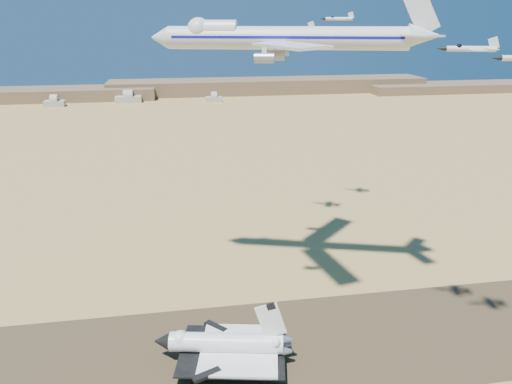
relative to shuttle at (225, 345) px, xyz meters
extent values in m
plane|color=tan|center=(-0.65, 3.32, -5.20)|extent=(1200.00, 1200.00, 0.00)
cube|color=#483A24|center=(-0.65, 3.32, -5.17)|extent=(600.00, 50.00, 0.06)
cube|color=#7D6245|center=(119.35, 543.32, 3.80)|extent=(420.00, 60.00, 18.00)
cube|color=#7D6245|center=(399.35, 513.32, 0.30)|extent=(300.00, 60.00, 11.00)
cube|color=beige|center=(-140.65, 473.32, -1.95)|extent=(22.00, 14.00, 6.50)
cube|color=beige|center=(-60.65, 488.32, -1.45)|extent=(30.00, 15.00, 7.50)
cube|color=beige|center=(39.35, 478.32, -2.45)|extent=(19.00, 12.50, 5.50)
cylinder|color=white|center=(0.09, -0.02, 0.73)|extent=(32.14, 11.81, 5.54)
cone|color=black|center=(-17.56, 3.61, 0.73)|extent=(5.42, 6.06, 5.27)
sphere|color=white|center=(-12.52, 2.57, 1.53)|extent=(5.15, 5.15, 5.15)
cube|color=white|center=(3.96, -0.81, -1.54)|extent=(26.12, 27.66, 0.89)
cube|color=black|center=(2.02, -0.42, -1.99)|extent=(33.87, 29.25, 0.49)
cube|color=white|center=(12.69, -2.61, 8.46)|extent=(9.13, 2.53, 11.40)
cylinder|color=gray|center=(-12.52, 2.57, -3.62)|extent=(0.36, 0.36, 3.17)
cylinder|color=black|center=(-12.52, 2.57, -4.66)|extent=(1.16, 0.66, 1.09)
cylinder|color=gray|center=(4.91, -6.06, -3.62)|extent=(0.36, 0.36, 3.17)
cylinder|color=black|center=(4.91, -6.06, -4.66)|extent=(1.16, 0.66, 1.09)
cylinder|color=gray|center=(6.90, 3.63, -3.62)|extent=(0.36, 0.36, 3.17)
cylinder|color=black|center=(6.90, 3.63, -4.66)|extent=(1.16, 0.66, 1.09)
cylinder|color=silver|center=(24.58, 37.44, 82.08)|extent=(73.18, 28.48, 7.00)
cone|color=silver|center=(-13.60, 49.13, 82.08)|extent=(7.28, 8.30, 7.00)
sphere|color=silver|center=(-1.57, 45.45, 84.60)|extent=(7.22, 7.22, 7.22)
cube|color=silver|center=(21.54, 20.06, 80.77)|extent=(15.91, 34.09, 0.77)
cube|color=silver|center=(31.80, 53.53, 80.77)|extent=(30.18, 30.16, 0.77)
cube|color=silver|center=(60.15, 19.10, 83.17)|extent=(8.56, 13.08, 0.55)
cube|color=silver|center=(64.32, 32.70, 83.17)|extent=(12.91, 12.60, 0.55)
cube|color=silver|center=(62.23, 25.90, 90.28)|extent=(12.15, 4.39, 15.64)
cylinder|color=gray|center=(19.60, 28.67, 77.48)|extent=(6.06, 4.32, 2.84)
cylinder|color=gray|center=(14.63, 19.89, 77.48)|extent=(6.06, 4.32, 2.84)
cylinder|color=gray|center=(25.37, 47.49, 77.48)|extent=(6.06, 4.32, 2.84)
cylinder|color=gray|center=(26.16, 57.55, 77.48)|extent=(6.06, 4.32, 2.84)
imported|color=orange|center=(9.88, -5.70, -4.35)|extent=(0.40, 0.59, 1.58)
imported|color=orange|center=(10.52, -9.88, -4.27)|extent=(0.71, 0.96, 1.76)
imported|color=orange|center=(5.85, -8.66, -4.32)|extent=(1.05, 1.00, 1.65)
cylinder|color=silver|center=(59.81, -6.52, 80.92)|extent=(11.09, 4.93, 1.32)
cone|color=black|center=(53.41, -4.31, 80.92)|extent=(2.71, 1.95, 1.22)
sphere|color=black|center=(57.14, -5.60, 81.39)|extent=(1.32, 1.32, 1.32)
cube|color=silver|center=(60.70, -6.83, 80.73)|extent=(5.57, 8.18, 0.23)
cube|color=silver|center=(64.25, -8.05, 80.92)|extent=(3.49, 5.12, 0.19)
cube|color=silver|center=(64.43, -8.12, 82.24)|extent=(2.76, 1.15, 3.18)
cone|color=black|center=(60.96, -15.01, 79.36)|extent=(2.54, 1.57, 1.19)
cylinder|color=silver|center=(40.62, 86.03, 83.74)|extent=(12.11, 6.81, 1.48)
cone|color=black|center=(33.74, 89.31, 83.74)|extent=(3.08, 2.43, 1.38)
sphere|color=black|center=(37.76, 87.40, 84.27)|extent=(1.48, 1.48, 1.48)
cube|color=silver|center=(41.58, 85.58, 83.53)|extent=(6.99, 9.24, 0.26)
cube|color=silver|center=(45.40, 83.75, 83.74)|extent=(4.38, 5.78, 0.21)
cube|color=silver|center=(45.59, 83.66, 85.22)|extent=(3.00, 1.62, 3.58)
cylinder|color=silver|center=(63.78, 103.83, 87.83)|extent=(11.40, 5.81, 1.37)
cone|color=black|center=(57.25, 106.56, 87.83)|extent=(2.85, 2.16, 1.28)
sphere|color=black|center=(61.06, 104.97, 88.32)|extent=(1.37, 1.37, 1.37)
cube|color=silver|center=(64.68, 103.46, 87.63)|extent=(6.20, 8.57, 0.25)
cube|color=silver|center=(68.31, 101.94, 87.83)|extent=(3.88, 5.36, 0.20)
cube|color=silver|center=(68.49, 101.87, 89.20)|extent=(2.84, 1.37, 3.32)
camera|label=1|loc=(-11.38, -119.41, 87.53)|focal=35.00mm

